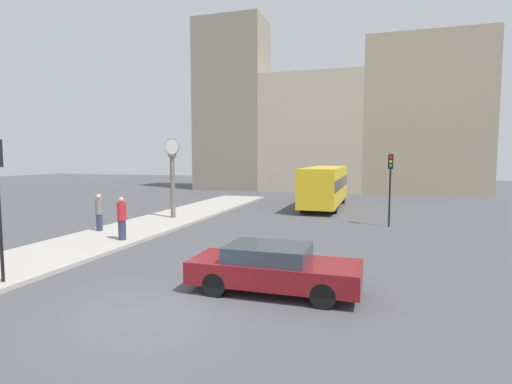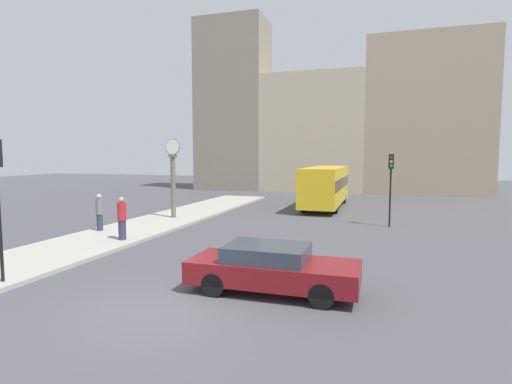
{
  "view_description": "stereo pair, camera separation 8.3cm",
  "coord_description": "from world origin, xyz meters",
  "px_view_note": "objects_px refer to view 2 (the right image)",
  "views": [
    {
      "loc": [
        4.86,
        -8.08,
        3.66
      ],
      "look_at": [
        -0.32,
        8.64,
        2.08
      ],
      "focal_mm": 28.0,
      "sensor_mm": 36.0,
      "label": 1
    },
    {
      "loc": [
        4.94,
        -8.06,
        3.66
      ],
      "look_at": [
        -0.32,
        8.64,
        2.08
      ],
      "focal_mm": 28.0,
      "sensor_mm": 36.0,
      "label": 2
    }
  ],
  "objects_px": {
    "bus_distant": "(326,185)",
    "pedestrian_red_top": "(122,218)",
    "street_clock": "(173,177)",
    "traffic_light_far": "(391,175)",
    "sedan_car": "(272,268)",
    "pedestrian_grey_jacket": "(99,212)"
  },
  "relations": [
    {
      "from": "bus_distant",
      "to": "pedestrian_red_top",
      "type": "relative_size",
      "value": 5.19
    },
    {
      "from": "bus_distant",
      "to": "street_clock",
      "type": "relative_size",
      "value": 2.09
    },
    {
      "from": "street_clock",
      "to": "traffic_light_far",
      "type": "bearing_deg",
      "value": 6.45
    },
    {
      "from": "street_clock",
      "to": "pedestrian_red_top",
      "type": "relative_size",
      "value": 2.49
    },
    {
      "from": "traffic_light_far",
      "to": "pedestrian_red_top",
      "type": "bearing_deg",
      "value": -145.38
    },
    {
      "from": "sedan_car",
      "to": "bus_distant",
      "type": "bearing_deg",
      "value": 93.21
    },
    {
      "from": "bus_distant",
      "to": "street_clock",
      "type": "distance_m",
      "value": 11.22
    },
    {
      "from": "bus_distant",
      "to": "sedan_car",
      "type": "bearing_deg",
      "value": -86.79
    },
    {
      "from": "pedestrian_red_top",
      "to": "pedestrian_grey_jacket",
      "type": "xyz_separation_m",
      "value": [
        -2.3,
        1.45,
        -0.02
      ]
    },
    {
      "from": "street_clock",
      "to": "bus_distant",
      "type": "bearing_deg",
      "value": 47.24
    },
    {
      "from": "sedan_car",
      "to": "street_clock",
      "type": "bearing_deg",
      "value": 130.35
    },
    {
      "from": "bus_distant",
      "to": "pedestrian_red_top",
      "type": "bearing_deg",
      "value": -114.71
    },
    {
      "from": "pedestrian_red_top",
      "to": "pedestrian_grey_jacket",
      "type": "relative_size",
      "value": 1.04
    },
    {
      "from": "traffic_light_far",
      "to": "street_clock",
      "type": "relative_size",
      "value": 0.84
    },
    {
      "from": "traffic_light_far",
      "to": "bus_distant",
      "type": "bearing_deg",
      "value": 121.63
    },
    {
      "from": "sedan_car",
      "to": "pedestrian_grey_jacket",
      "type": "bearing_deg",
      "value": 151.23
    },
    {
      "from": "street_clock",
      "to": "pedestrian_grey_jacket",
      "type": "xyz_separation_m",
      "value": [
        -1.31,
        -4.7,
        -1.44
      ]
    },
    {
      "from": "traffic_light_far",
      "to": "street_clock",
      "type": "xyz_separation_m",
      "value": [
        -11.83,
        -1.34,
        -0.23
      ]
    },
    {
      "from": "sedan_car",
      "to": "pedestrian_grey_jacket",
      "type": "xyz_separation_m",
      "value": [
        -9.93,
        5.45,
        0.36
      ]
    },
    {
      "from": "traffic_light_far",
      "to": "sedan_car",
      "type": "bearing_deg",
      "value": -105.59
    },
    {
      "from": "traffic_light_far",
      "to": "pedestrian_red_top",
      "type": "distance_m",
      "value": 13.28
    },
    {
      "from": "bus_distant",
      "to": "traffic_light_far",
      "type": "height_order",
      "value": "traffic_light_far"
    }
  ]
}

